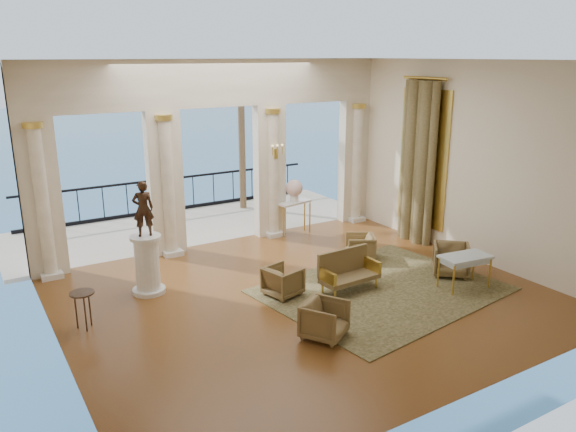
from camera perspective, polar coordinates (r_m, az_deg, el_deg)
floor at (r=11.19m, az=1.73°, el=-8.17°), size 9.00×9.00×0.00m
room_walls at (r=9.44m, az=5.59°, el=5.53°), size 9.00×9.00×9.00m
arcade at (r=13.71m, az=-6.99°, el=7.54°), size 9.00×0.56×4.50m
terrace at (r=16.07m, az=-9.61°, el=-0.94°), size 10.00×3.60×0.10m
balustrade at (r=17.39m, az=-11.67°, el=1.84°), size 9.00×0.06×1.03m
palm_tree at (r=16.93m, az=-4.87°, el=14.34°), size 2.00×2.00×4.50m
sea at (r=69.57m, az=-26.50°, el=5.67°), size 160.00×160.00×0.00m
curtain at (r=14.31m, az=13.03°, el=5.31°), size 0.33×1.40×4.09m
window_frame at (r=14.42m, az=13.58°, el=5.69°), size 0.04×1.60×3.40m
wall_sconce at (r=14.12m, az=-1.21°, el=6.44°), size 0.30×0.11×0.33m
rug at (r=11.61m, az=9.54°, el=-7.41°), size 4.95×4.09×0.02m
armchair_a at (r=9.56m, az=3.75°, el=-10.32°), size 0.91×0.90×0.70m
armchair_b at (r=12.58m, az=16.25°, el=-4.16°), size 1.01×1.01×0.76m
armchair_c at (r=13.13m, az=7.36°, el=-3.02°), size 0.83×0.85×0.65m
armchair_d at (r=11.11m, az=-0.51°, el=-6.50°), size 0.73×0.76×0.66m
settee at (r=11.41m, az=6.04°, el=-5.54°), size 1.27×0.58×0.82m
game_table at (r=11.90m, az=17.57°, el=-4.19°), size 1.08×0.68×0.70m
pedestal at (r=11.49m, az=-14.10°, el=-4.90°), size 0.65×0.65×1.20m
statue at (r=11.14m, az=-14.51°, el=0.73°), size 0.44×0.33×1.09m
console_table at (r=14.76m, az=0.64°, el=0.91°), size 0.98×0.54×0.88m
urn at (r=14.64m, az=0.64°, el=2.75°), size 0.44×0.44×0.59m
side_table at (r=10.35m, az=-20.17°, el=-7.77°), size 0.42×0.42×0.68m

